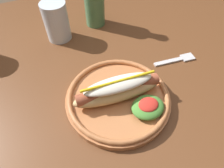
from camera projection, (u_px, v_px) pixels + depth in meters
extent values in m
plane|color=brown|center=(102.00, 151.00, 1.13)|extent=(8.00, 8.00, 0.00)
cube|color=brown|center=(92.00, 60.00, 0.57)|extent=(1.31, 0.84, 0.04)
cylinder|color=brown|center=(163.00, 43.00, 1.20)|extent=(0.06, 0.06, 0.70)
cylinder|color=#B77042|center=(117.00, 99.00, 0.46)|extent=(0.24, 0.24, 0.02)
torus|color=#B77042|center=(118.00, 96.00, 0.45)|extent=(0.23, 0.23, 0.01)
ellipsoid|color=tan|center=(118.00, 92.00, 0.43)|extent=(0.21, 0.07, 0.04)
cylinder|color=#9E4C33|center=(118.00, 90.00, 0.43)|extent=(0.19, 0.04, 0.03)
ellipsoid|color=silver|center=(118.00, 84.00, 0.41)|extent=(0.16, 0.06, 0.02)
cylinder|color=yellow|center=(118.00, 81.00, 0.41)|extent=(0.16, 0.02, 0.01)
ellipsoid|color=#4C8C38|center=(148.00, 107.00, 0.42)|extent=(0.07, 0.06, 0.02)
ellipsoid|color=red|center=(148.00, 104.00, 0.41)|extent=(0.04, 0.04, 0.01)
cube|color=silver|center=(168.00, 62.00, 0.54)|extent=(0.09, 0.02, 0.00)
cube|color=silver|center=(188.00, 57.00, 0.55)|extent=(0.04, 0.03, 0.00)
cylinder|color=silver|center=(56.00, 21.00, 0.57)|extent=(0.07, 0.07, 0.11)
cylinder|color=#4C7F51|center=(94.00, 2.00, 0.61)|extent=(0.06, 0.06, 0.15)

